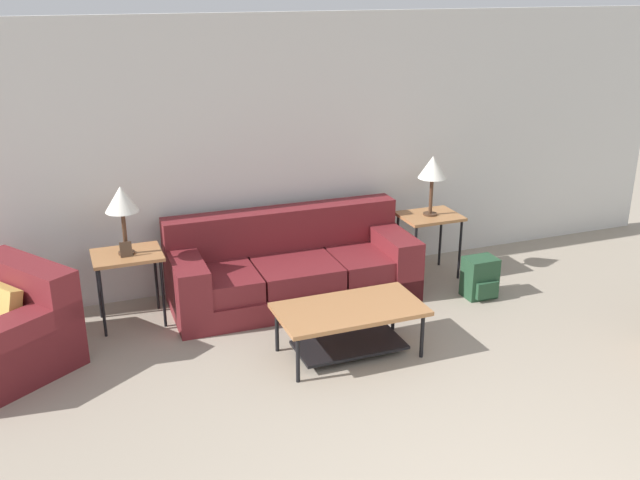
{
  "coord_description": "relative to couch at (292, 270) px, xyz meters",
  "views": [
    {
      "loc": [
        -2.07,
        -1.99,
        2.89
      ],
      "look_at": [
        -0.04,
        3.29,
        0.8
      ],
      "focal_mm": 40.0,
      "sensor_mm": 36.0,
      "label": 1
    }
  ],
  "objects": [
    {
      "name": "wall_back",
      "position": [
        0.09,
        0.54,
        1.0
      ],
      "size": [
        8.98,
        0.06,
        2.6
      ],
      "color": "silver",
      "rests_on": "ground_plane"
    },
    {
      "name": "couch",
      "position": [
        0.0,
        0.0,
        0.0
      ],
      "size": [
        2.3,
        0.94,
        0.82
      ],
      "color": "maroon",
      "rests_on": "ground_plane"
    },
    {
      "name": "coffee_table",
      "position": [
        0.08,
        -1.19,
        0.02
      ],
      "size": [
        1.18,
        0.63,
        0.42
      ],
      "color": "#A87042",
      "rests_on": "ground_plane"
    },
    {
      "name": "side_table_left",
      "position": [
        -1.49,
        0.03,
        0.29
      ],
      "size": [
        0.59,
        0.47,
        0.65
      ],
      "color": "#A87042",
      "rests_on": "ground_plane"
    },
    {
      "name": "side_table_right",
      "position": [
        1.48,
        0.03,
        0.29
      ],
      "size": [
        0.59,
        0.47,
        0.65
      ],
      "color": "#A87042",
      "rests_on": "ground_plane"
    },
    {
      "name": "table_lamp_left",
      "position": [
        -1.49,
        0.03,
        0.83
      ],
      "size": [
        0.28,
        0.28,
        0.6
      ],
      "color": "#472D1E",
      "rests_on": "side_table_left"
    },
    {
      "name": "table_lamp_right",
      "position": [
        1.48,
        0.03,
        0.83
      ],
      "size": [
        0.28,
        0.28,
        0.6
      ],
      "color": "#472D1E",
      "rests_on": "side_table_right"
    },
    {
      "name": "backpack",
      "position": [
        1.69,
        -0.61,
        -0.1
      ],
      "size": [
        0.3,
        0.31,
        0.39
      ],
      "color": "#23472D",
      "rests_on": "ground_plane"
    },
    {
      "name": "picture_frame",
      "position": [
        -1.5,
        -0.04,
        0.42
      ],
      "size": [
        0.1,
        0.04,
        0.13
      ],
      "color": "#4C3828",
      "rests_on": "side_table_left"
    }
  ]
}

